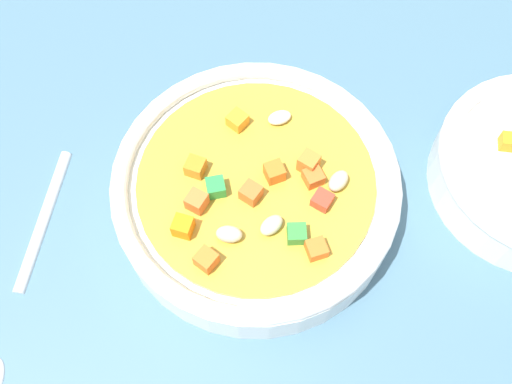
% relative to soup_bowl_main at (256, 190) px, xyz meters
% --- Properties ---
extents(ground_plane, '(1.40, 1.40, 0.02)m').
position_rel_soup_bowl_main_xyz_m(ground_plane, '(-0.00, 0.00, -0.03)').
color(ground_plane, '#42667A').
extents(soup_bowl_main, '(0.21, 0.21, 0.05)m').
position_rel_soup_bowl_main_xyz_m(soup_bowl_main, '(0.00, 0.00, 0.00)').
color(soup_bowl_main, white).
rests_on(soup_bowl_main, ground_plane).
extents(spoon, '(0.18, 0.10, 0.01)m').
position_rel_soup_bowl_main_xyz_m(spoon, '(0.01, -0.18, -0.02)').
color(spoon, silver).
rests_on(spoon, ground_plane).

